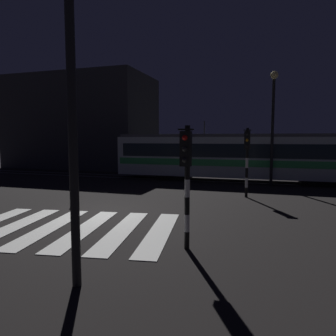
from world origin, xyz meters
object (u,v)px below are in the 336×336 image
at_px(street_lamp_trackside_right, 273,115).
at_px(tram, 242,156).
at_px(traffic_light_corner_near_right, 186,169).
at_px(bollard_island_edge, 73,191).
at_px(traffic_light_corner_far_right, 247,152).
at_px(street_lamp_near_kerb, 62,36).

height_order(street_lamp_trackside_right, tram, street_lamp_trackside_right).
distance_m(traffic_light_corner_near_right, bollard_island_edge, 7.84).
relative_size(street_lamp_trackside_right, tram, 0.38).
height_order(traffic_light_corner_far_right, street_lamp_near_kerb, street_lamp_near_kerb).
bearing_deg(traffic_light_corner_near_right, traffic_light_corner_far_right, 82.83).
distance_m(street_lamp_trackside_right, tram, 3.71).
distance_m(traffic_light_corner_near_right, street_lamp_trackside_right, 12.55).
height_order(traffic_light_corner_near_right, street_lamp_trackside_right, street_lamp_trackside_right).
bearing_deg(tram, traffic_light_corner_near_right, -91.32).
bearing_deg(traffic_light_corner_near_right, bollard_island_edge, 146.29).
relative_size(traffic_light_corner_far_right, street_lamp_near_kerb, 0.46).
distance_m(street_lamp_trackside_right, bollard_island_edge, 12.28).
xyz_separation_m(traffic_light_corner_far_right, bollard_island_edge, (-7.40, -3.85, -1.73)).
xyz_separation_m(traffic_light_corner_near_right, street_lamp_near_kerb, (-1.58, -2.89, 2.62)).
bearing_deg(street_lamp_trackside_right, bollard_island_edge, -137.46).
height_order(street_lamp_near_kerb, tram, street_lamp_near_kerb).
height_order(tram, bollard_island_edge, tram).
distance_m(traffic_light_corner_far_right, bollard_island_edge, 8.52).
xyz_separation_m(traffic_light_corner_near_right, street_lamp_trackside_right, (2.22, 12.15, 2.17)).
bearing_deg(bollard_island_edge, street_lamp_near_kerb, -56.11).
bearing_deg(tram, traffic_light_corner_far_right, -83.29).
height_order(street_lamp_near_kerb, bollard_island_edge, street_lamp_near_kerb).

